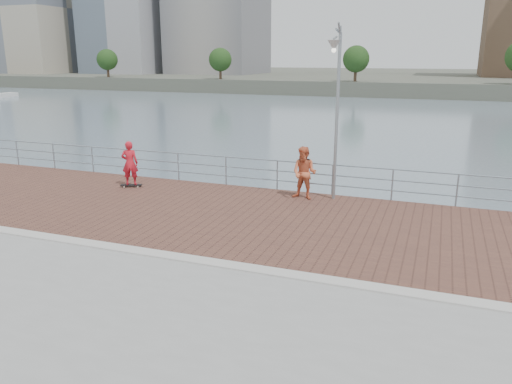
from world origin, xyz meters
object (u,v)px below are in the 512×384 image
(street_lamp, at_px, (336,84))
(bystander, at_px, (304,173))
(guardrail, at_px, (304,174))
(skateboarder, at_px, (130,163))

(street_lamp, height_order, bystander, street_lamp)
(guardrail, bearing_deg, street_lamp, -37.38)
(street_lamp, relative_size, skateboarder, 3.34)
(bystander, bearing_deg, street_lamp, 4.38)
(street_lamp, xyz_separation_m, skateboarder, (-7.47, -0.68, -3.00))
(guardrail, xyz_separation_m, bystander, (0.22, -0.86, 0.23))
(street_lamp, xyz_separation_m, bystander, (-0.96, 0.05, -3.01))
(skateboarder, distance_m, bystander, 6.55)
(bystander, bearing_deg, skateboarder, -166.26)
(guardrail, bearing_deg, bystander, -75.59)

